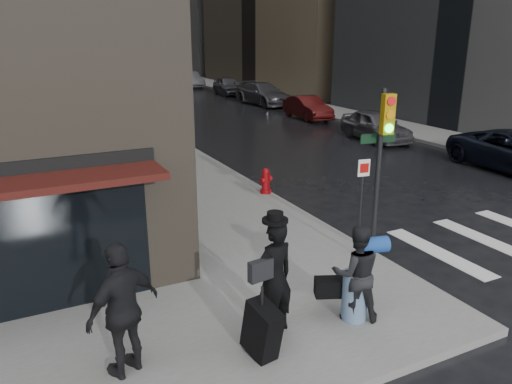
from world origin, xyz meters
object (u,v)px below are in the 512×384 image
at_px(man_jeans, 356,273).
at_px(fire_hydrant, 266,182).
at_px(man_overcoat, 272,286).
at_px(traffic_light, 380,151).
at_px(man_greycoat, 123,310).
at_px(parked_car_4, 228,86).
at_px(parked_car_5, 190,80).
at_px(parked_car_2, 308,108).
at_px(parked_car_1, 376,125).
at_px(parked_car_3, 263,94).

height_order(man_jeans, fire_hydrant, man_jeans).
height_order(man_overcoat, traffic_light, traffic_light).
bearing_deg(man_greycoat, traffic_light, 170.73).
bearing_deg(parked_car_4, parked_car_5, 104.06).
height_order(man_greycoat, parked_car_2, man_greycoat).
height_order(traffic_light, parked_car_4, traffic_light).
distance_m(traffic_light, parked_car_2, 19.40).
bearing_deg(parked_car_1, man_jeans, -126.10).
xyz_separation_m(man_overcoat, parked_car_4, (13.22, 32.21, -0.33)).
relative_size(man_greycoat, parked_car_2, 0.51).
bearing_deg(man_overcoat, parked_car_1, -144.25).
distance_m(man_overcoat, parked_car_5, 40.78).
bearing_deg(man_overcoat, parked_car_2, -132.99).
xyz_separation_m(man_jeans, man_greycoat, (-3.81, 0.31, 0.15)).
bearing_deg(man_jeans, traffic_light, -112.45).
relative_size(man_overcoat, man_greycoat, 1.05).
distance_m(parked_car_3, parked_car_4, 6.69).
distance_m(man_overcoat, parked_car_3, 28.65).
bearing_deg(man_overcoat, parked_car_4, -121.67).
bearing_deg(parked_car_3, man_greycoat, -126.68).
xyz_separation_m(man_overcoat, man_greycoat, (-2.29, 0.14, 0.12)).
bearing_deg(traffic_light, parked_car_4, 81.23).
bearing_deg(man_overcoat, traffic_light, -162.80).
bearing_deg(parked_car_5, traffic_light, -103.76).
height_order(man_greycoat, parked_car_5, man_greycoat).
height_order(parked_car_1, parked_car_5, parked_car_5).
height_order(man_overcoat, man_jeans, man_overcoat).
bearing_deg(parked_car_5, parked_car_4, -82.30).
height_order(parked_car_1, parked_car_2, parked_car_1).
xyz_separation_m(parked_car_1, parked_car_3, (0.93, 13.38, 0.05)).
height_order(man_overcoat, parked_car_4, man_overcoat).
bearing_deg(parked_car_2, man_greycoat, -124.71).
bearing_deg(parked_car_1, parked_car_2, 90.86).
xyz_separation_m(man_greycoat, parked_car_5, (14.55, 38.76, -0.45)).
xyz_separation_m(parked_car_1, parked_car_5, (0.16, 26.76, 0.01)).
distance_m(man_overcoat, man_greycoat, 2.30).
distance_m(fire_hydrant, parked_car_5, 33.29).
xyz_separation_m(man_jeans, parked_car_5, (10.74, 39.07, -0.30)).
xyz_separation_m(traffic_light, parked_car_2, (9.02, 17.08, -1.85)).
distance_m(traffic_light, parked_car_3, 25.66).
bearing_deg(parked_car_2, parked_car_1, -90.00).
relative_size(man_jeans, parked_car_3, 0.33).
relative_size(parked_car_1, parked_car_2, 1.04).
bearing_deg(traffic_light, parked_car_5, 85.66).
xyz_separation_m(parked_car_3, parked_car_5, (-0.77, 13.38, -0.04)).
height_order(parked_car_1, parked_car_3, parked_car_3).
bearing_deg(parked_car_4, fire_hydrant, -105.16).
distance_m(fire_hydrant, parked_car_2, 15.08).
relative_size(man_jeans, parked_car_1, 0.41).
bearing_deg(parked_car_2, man_overcoat, -119.93).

